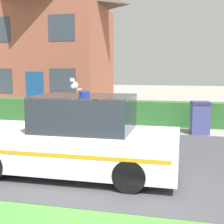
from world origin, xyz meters
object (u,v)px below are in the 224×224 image
at_px(police_car, 73,139).
at_px(cat, 74,85).
at_px(house_left, 51,41).
at_px(wheelie_bin, 200,118).

xyz_separation_m(police_car, cat, (-0.04, 0.21, 1.13)).
xyz_separation_m(police_car, house_left, (-5.56, 11.51, 3.12)).
distance_m(cat, wheelie_bin, 5.72).
distance_m(police_car, house_left, 13.15).
relative_size(police_car, wheelie_bin, 4.00).
height_order(house_left, wheelie_bin, house_left).
bearing_deg(house_left, wheelie_bin, -37.93).
bearing_deg(wheelie_bin, cat, -127.53).
xyz_separation_m(cat, house_left, (-5.51, 11.29, 1.99)).
bearing_deg(wheelie_bin, house_left, 135.19).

